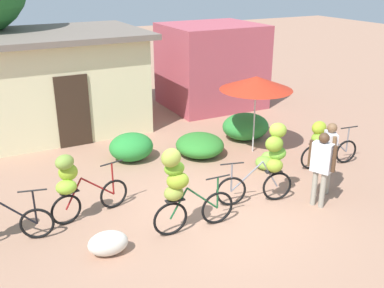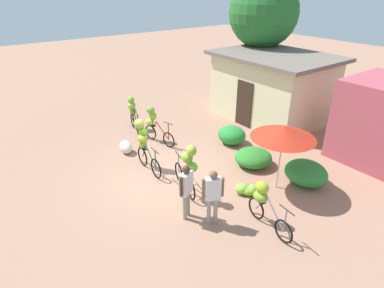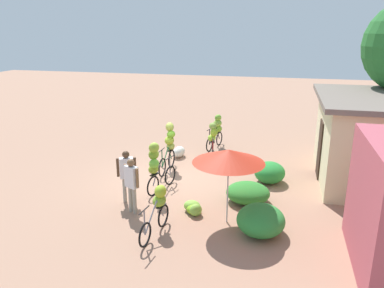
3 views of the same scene
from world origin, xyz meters
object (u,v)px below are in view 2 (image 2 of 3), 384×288
bicycle_near_pile (154,122)px  bicycle_by_shop (188,167)px  produce_sack (126,147)px  market_umbrella (284,132)px  person_vendor (186,187)px  bicycle_leftmost (133,111)px  person_bystander (213,192)px  tree_behind_building (264,13)px  bicycle_center_loaded (144,141)px  building_low (272,86)px  banana_pile_on_ground (247,190)px  bicycle_rightmost (264,201)px

bicycle_near_pile → bicycle_by_shop: bearing=-16.0°
produce_sack → market_umbrella: bearing=29.0°
market_umbrella → produce_sack: market_umbrella is taller
produce_sack → person_vendor: person_vendor is taller
bicycle_leftmost → person_bystander: (6.74, -1.22, 0.14)m
market_umbrella → bicycle_by_shop: market_umbrella is taller
tree_behind_building → bicycle_near_pile: tree_behind_building is taller
bicycle_center_loaded → person_bystander: (3.59, 0.00, -0.02)m
bicycle_center_loaded → tree_behind_building: bearing=107.4°
building_low → banana_pile_on_ground: size_ratio=6.95×
tree_behind_building → produce_sack: tree_behind_building is taller
tree_behind_building → produce_sack: (1.18, -8.30, -4.21)m
bicycle_near_pile → bicycle_by_shop: size_ratio=0.95×
bicycle_leftmost → bicycle_rightmost: bearing=-1.3°
building_low → market_umbrella: (4.14, -4.40, 0.41)m
tree_behind_building → bicycle_rightmost: tree_behind_building is taller
bicycle_near_pile → person_vendor: 4.91m
bicycle_near_pile → banana_pile_on_ground: 4.89m
bicycle_center_loaded → person_vendor: bicycle_center_loaded is taller
bicycle_rightmost → banana_pile_on_ground: bearing=151.1°
bicycle_by_shop → person_vendor: bicycle_by_shop is taller
building_low → person_vendor: building_low is taller
bicycle_leftmost → bicycle_near_pile: 1.55m
market_umbrella → bicycle_by_shop: (-1.32, -2.46, -0.90)m
tree_behind_building → bicycle_by_shop: tree_behind_building is taller
tree_behind_building → person_vendor: (5.59, -8.67, -3.43)m
market_umbrella → person_bystander: market_umbrella is taller
bicycle_near_pile → bicycle_center_loaded: bicycle_center_loaded is taller
tree_behind_building → person_vendor: size_ratio=3.76×
building_low → tree_behind_building: tree_behind_building is taller
market_umbrella → produce_sack: bearing=-151.0°
bicycle_center_loaded → produce_sack: (-1.41, -0.03, -0.78)m
bicycle_center_loaded → bicycle_by_shop: (2.19, 0.24, -0.01)m
bicycle_leftmost → banana_pile_on_ground: bearing=4.3°
building_low → person_bystander: bearing=-59.3°
bicycle_by_shop → person_vendor: (0.80, -0.65, 0.00)m
person_vendor → tree_behind_building: bearing=122.8°
market_umbrella → bicycle_by_shop: bearing=-118.3°
bicycle_center_loaded → produce_sack: size_ratio=2.50×
bicycle_near_pile → person_vendor: (4.59, -1.73, 0.16)m
bicycle_rightmost → banana_pile_on_ground: size_ratio=2.21×
market_umbrella → bicycle_rightmost: market_umbrella is taller
bicycle_leftmost → bicycle_rightmost: size_ratio=0.99×
tree_behind_building → bicycle_near_pile: size_ratio=3.72×
tree_behind_building → person_bystander: bearing=-53.2°
bicycle_leftmost → bicycle_rightmost: bicycle_leftmost is taller
bicycle_rightmost → bicycle_leftmost: bearing=178.7°
building_low → banana_pile_on_ground: building_low is taller
tree_behind_building → person_bystander: 10.88m
bicycle_leftmost → banana_pile_on_ground: bicycle_leftmost is taller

